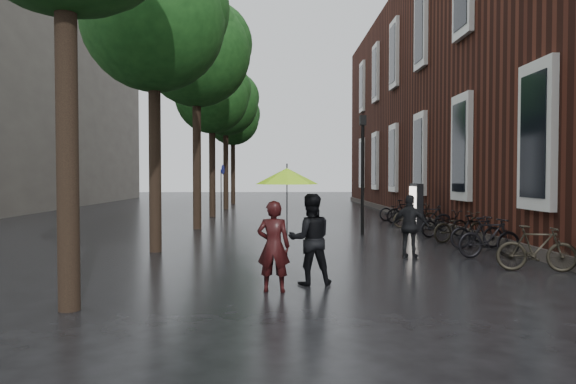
{
  "coord_description": "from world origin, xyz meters",
  "views": [
    {
      "loc": [
        -0.9,
        -6.74,
        2.02
      ],
      "look_at": [
        -0.59,
        5.44,
        1.65
      ],
      "focal_mm": 32.0,
      "sensor_mm": 36.0,
      "label": 1
    }
  ],
  "objects_px": {
    "pedestrian_walking": "(410,227)",
    "lamp_post": "(363,163)",
    "person_black": "(310,239)",
    "ad_lightbox": "(416,206)",
    "parked_bicycles": "(438,221)",
    "person_burgundy": "(274,246)"
  },
  "relations": [
    {
      "from": "pedestrian_walking",
      "to": "parked_bicycles",
      "type": "relative_size",
      "value": 0.12
    },
    {
      "from": "person_black",
      "to": "pedestrian_walking",
      "type": "height_order",
      "value": "person_black"
    },
    {
      "from": "pedestrian_walking",
      "to": "lamp_post",
      "type": "xyz_separation_m",
      "value": [
        -0.31,
        5.09,
        1.71
      ]
    },
    {
      "from": "person_black",
      "to": "pedestrian_walking",
      "type": "relative_size",
      "value": 1.08
    },
    {
      "from": "pedestrian_walking",
      "to": "ad_lightbox",
      "type": "bearing_deg",
      "value": -78.64
    },
    {
      "from": "pedestrian_walking",
      "to": "parked_bicycles",
      "type": "distance_m",
      "value": 5.4
    },
    {
      "from": "person_burgundy",
      "to": "lamp_post",
      "type": "bearing_deg",
      "value": -102.64
    },
    {
      "from": "ad_lightbox",
      "to": "pedestrian_walking",
      "type": "bearing_deg",
      "value": -104.91
    },
    {
      "from": "person_burgundy",
      "to": "person_black",
      "type": "relative_size",
      "value": 0.94
    },
    {
      "from": "person_black",
      "to": "lamp_post",
      "type": "bearing_deg",
      "value": -111.68
    },
    {
      "from": "person_burgundy",
      "to": "pedestrian_walking",
      "type": "bearing_deg",
      "value": -126.56
    },
    {
      "from": "person_black",
      "to": "pedestrian_walking",
      "type": "bearing_deg",
      "value": -137.2
    },
    {
      "from": "person_burgundy",
      "to": "lamp_post",
      "type": "relative_size",
      "value": 0.39
    },
    {
      "from": "parked_bicycles",
      "to": "ad_lightbox",
      "type": "height_order",
      "value": "ad_lightbox"
    },
    {
      "from": "parked_bicycles",
      "to": "person_black",
      "type": "bearing_deg",
      "value": -121.95
    },
    {
      "from": "person_burgundy",
      "to": "parked_bicycles",
      "type": "bearing_deg",
      "value": -116.81
    },
    {
      "from": "person_black",
      "to": "ad_lightbox",
      "type": "xyz_separation_m",
      "value": [
        4.69,
        9.82,
        0.03
      ]
    },
    {
      "from": "parked_bicycles",
      "to": "ad_lightbox",
      "type": "distance_m",
      "value": 1.99
    },
    {
      "from": "person_black",
      "to": "parked_bicycles",
      "type": "distance_m",
      "value": 9.3
    },
    {
      "from": "pedestrian_walking",
      "to": "lamp_post",
      "type": "relative_size",
      "value": 0.38
    },
    {
      "from": "parked_bicycles",
      "to": "lamp_post",
      "type": "relative_size",
      "value": 3.23
    },
    {
      "from": "lamp_post",
      "to": "ad_lightbox",
      "type": "bearing_deg",
      "value": 36.7
    }
  ]
}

